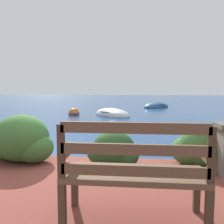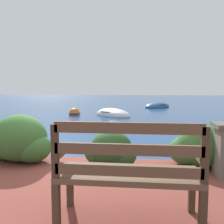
{
  "view_description": "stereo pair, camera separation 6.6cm",
  "coord_description": "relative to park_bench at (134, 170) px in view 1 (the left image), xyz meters",
  "views": [
    {
      "loc": [
        1.03,
        -4.14,
        1.42
      ],
      "look_at": [
        0.11,
        4.73,
        0.53
      ],
      "focal_mm": 40.0,
      "sensor_mm": 36.0,
      "label": 1
    },
    {
      "loc": [
        1.1,
        -4.13,
        1.42
      ],
      "look_at": [
        0.11,
        4.73,
        0.53
      ],
      "focal_mm": 40.0,
      "sensor_mm": 36.0,
      "label": 2
    }
  ],
  "objects": [
    {
      "name": "hedge_clump_right",
      "position": [
        -0.34,
        1.58,
        -0.24
      ],
      "size": [
        0.8,
        0.58,
        0.55
      ],
      "color": "#284C23",
      "rests_on": "patio_terrace"
    },
    {
      "name": "park_bench",
      "position": [
        0.0,
        0.0,
        0.0
      ],
      "size": [
        1.27,
        0.48,
        0.93
      ],
      "rotation": [
        0.0,
        0.0,
        -0.03
      ],
      "color": "#433123",
      "rests_on": "patio_terrace"
    },
    {
      "name": "hedge_clump_far_right",
      "position": [
        1.02,
        1.72,
        -0.21
      ],
      "size": [
        0.93,
        0.67,
        0.63
      ],
      "color": "#38662D",
      "rests_on": "patio_terrace"
    },
    {
      "name": "ground_plane",
      "position": [
        -1.01,
        2.02,
        -0.7
      ],
      "size": [
        80.0,
        80.0,
        0.0
      ],
      "color": "navy"
    },
    {
      "name": "mooring_buoy",
      "position": [
        -3.17,
        10.09,
        -0.61
      ],
      "size": [
        0.61,
        0.61,
        0.55
      ],
      "color": "orange",
      "rests_on": "ground_plane"
    },
    {
      "name": "hedge_clump_centre",
      "position": [
        -1.86,
        1.67,
        -0.15
      ],
      "size": [
        1.12,
        0.81,
        0.76
      ],
      "color": "#38662D",
      "rests_on": "patio_terrace"
    },
    {
      "name": "rowboat_nearest",
      "position": [
        -1.24,
        10.1,
        -0.64
      ],
      "size": [
        2.43,
        2.52,
        0.66
      ],
      "rotation": [
        0.0,
        0.0,
        2.31
      ],
      "color": "silver",
      "rests_on": "ground_plane"
    },
    {
      "name": "rowboat_mid",
      "position": [
        1.32,
        15.47,
        -0.64
      ],
      "size": [
        2.37,
        2.54,
        0.64
      ],
      "rotation": [
        0.0,
        0.0,
        0.89
      ],
      "color": "#2D517A",
      "rests_on": "ground_plane"
    }
  ]
}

